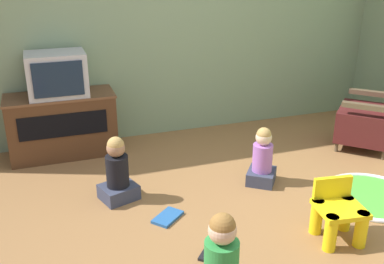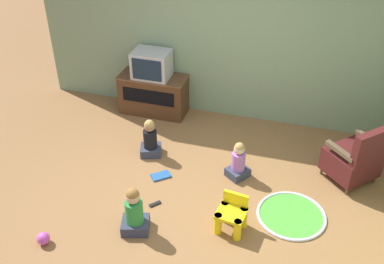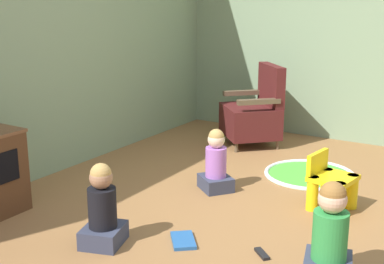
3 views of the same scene
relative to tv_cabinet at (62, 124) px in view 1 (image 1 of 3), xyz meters
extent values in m
plane|color=olive|center=(1.15, -1.80, -0.33)|extent=(30.00, 30.00, 0.00)
cube|color=gray|center=(0.98, 0.31, 1.08)|extent=(5.66, 0.12, 2.82)
cube|color=#4C2D19|center=(0.00, 0.00, -0.01)|extent=(1.03, 0.45, 0.63)
cube|color=brown|center=(0.00, 0.00, 0.29)|extent=(1.05, 0.46, 0.02)
cube|color=black|center=(0.00, -0.23, 0.06)|extent=(0.82, 0.01, 0.23)
cube|color=#B7B7BC|center=(0.00, -0.01, 0.51)|extent=(0.55, 0.41, 0.42)
cube|color=#142338|center=(0.00, -0.22, 0.51)|extent=(0.45, 0.02, 0.33)
cylinder|color=brown|center=(3.01, -0.52, -0.28)|extent=(0.04, 0.04, 0.10)
cylinder|color=brown|center=(2.66, -0.87, -0.28)|extent=(0.04, 0.04, 0.10)
cylinder|color=brown|center=(2.98, -1.19, -0.28)|extent=(0.04, 0.04, 0.10)
cube|color=#4C1919|center=(2.99, -0.85, -0.07)|extent=(0.79, 0.79, 0.32)
cube|color=brown|center=(3.17, -0.67, 0.20)|extent=(0.37, 0.37, 0.05)
cube|color=brown|center=(2.81, -1.03, 0.20)|extent=(0.37, 0.37, 0.05)
cylinder|color=yellow|center=(1.59, -2.26, -0.19)|extent=(0.09, 0.09, 0.27)
cylinder|color=yellow|center=(1.82, -2.29, -0.19)|extent=(0.09, 0.09, 0.27)
cylinder|color=yellow|center=(1.62, -2.05, -0.19)|extent=(0.09, 0.09, 0.27)
cylinder|color=yellow|center=(1.85, -2.08, -0.19)|extent=(0.09, 0.09, 0.27)
cube|color=yellow|center=(1.72, -2.17, -0.08)|extent=(0.36, 0.34, 0.04)
cube|color=yellow|center=(1.74, -2.03, 0.02)|extent=(0.29, 0.07, 0.16)
cylinder|color=green|center=(2.37, -1.76, -0.32)|extent=(0.81, 0.81, 0.01)
torus|color=silver|center=(2.37, -1.76, -0.32)|extent=(0.82, 0.82, 0.04)
cube|color=#33384C|center=(1.61, -1.22, -0.27)|extent=(0.35, 0.35, 0.12)
cylinder|color=#A566BF|center=(1.61, -1.22, -0.09)|extent=(0.18, 0.18, 0.25)
sphere|color=beige|center=(1.61, -1.22, 0.11)|extent=(0.14, 0.14, 0.14)
sphere|color=tan|center=(1.61, -1.22, 0.13)|extent=(0.13, 0.13, 0.13)
cylinder|color=#2D8C3F|center=(0.69, -2.48, -0.05)|extent=(0.20, 0.20, 0.29)
sphere|color=#D8AD8C|center=(0.69, -2.48, 0.17)|extent=(0.16, 0.16, 0.16)
sphere|color=olive|center=(0.69, -2.48, 0.20)|extent=(0.15, 0.15, 0.15)
cube|color=#33384C|center=(0.35, -1.08, -0.27)|extent=(0.35, 0.32, 0.12)
cylinder|color=black|center=(0.35, -1.08, -0.07)|extent=(0.19, 0.19, 0.27)
sphere|color=#9E7051|center=(0.35, -1.08, 0.13)|extent=(0.15, 0.15, 0.15)
sphere|color=tan|center=(0.35, -1.08, 0.16)|extent=(0.14, 0.14, 0.14)
cube|color=#235699|center=(0.65, -1.51, -0.32)|extent=(0.28, 0.27, 0.02)
cube|color=black|center=(0.76, -2.03, -0.32)|extent=(0.13, 0.14, 0.02)
camera|label=1|loc=(-0.16, -4.40, 1.58)|focal=42.00mm
camera|label=2|loc=(2.31, -5.76, 3.45)|focal=42.00mm
camera|label=3|loc=(-2.07, -3.28, 1.28)|focal=50.00mm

